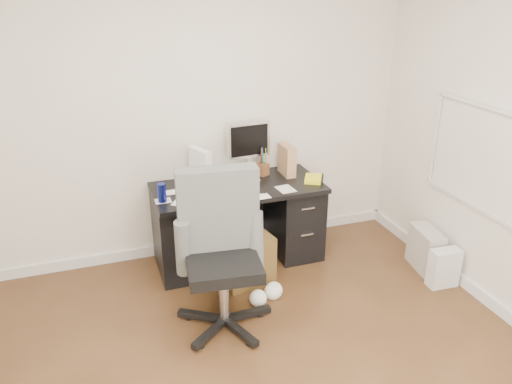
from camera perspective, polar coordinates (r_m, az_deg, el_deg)
room_shell at (r=2.60m, az=2.56°, el=5.69°), size 4.02×4.02×2.71m
desk at (r=4.58m, az=-2.03°, el=-3.33°), size 1.50×0.70×0.75m
loose_papers at (r=4.34m, az=-4.41°, el=0.17°), size 1.10×0.60×0.00m
lcd_monitor at (r=4.59m, az=-0.84°, el=4.98°), size 0.42×0.26×0.51m
keyboard at (r=4.29m, az=-1.87°, el=0.16°), size 0.46×0.22×0.02m
computer_mouse at (r=4.46m, az=0.18°, el=1.27°), size 0.07×0.07×0.06m
travel_mug at (r=4.15m, az=-10.70°, el=-0.11°), size 0.09×0.09×0.16m
white_binder at (r=4.47m, az=-6.39°, el=2.95°), size 0.22×0.30×0.32m
magazine_file at (r=4.65m, az=3.55°, el=3.66°), size 0.12×0.24×0.28m
pen_cup at (r=4.63m, az=0.79°, el=3.51°), size 0.15×0.15×0.27m
yellow_book at (r=4.56m, az=6.63°, el=1.50°), size 0.24×0.26×0.04m
paper_remote at (r=4.21m, az=-0.39°, el=-0.33°), size 0.28×0.23×0.02m
office_chair at (r=3.62m, az=-3.82°, el=-7.31°), size 0.76×0.76×1.21m
pc_tower at (r=4.79m, az=18.78°, el=-6.21°), size 0.22×0.41×0.39m
shopping_bag at (r=4.59m, az=20.67°, el=-8.12°), size 0.26×0.20×0.34m
wicker_basket at (r=4.38m, az=-1.50°, el=-7.37°), size 0.50×0.50×0.43m
desk_printer at (r=4.84m, az=-3.14°, el=-5.82°), size 0.37×0.32×0.20m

